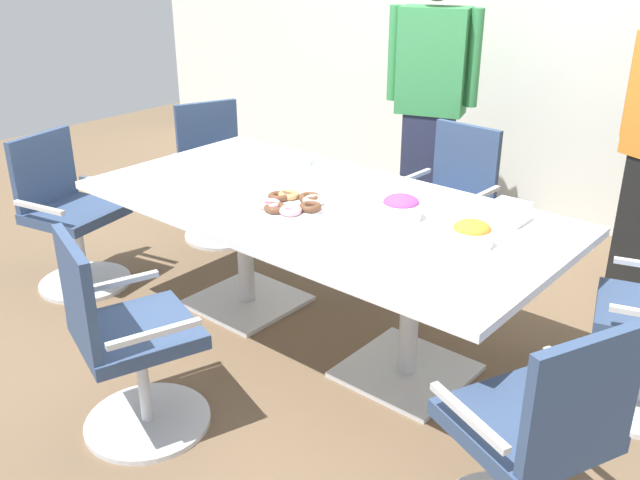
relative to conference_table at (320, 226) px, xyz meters
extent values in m
cube|color=brown|center=(0.00, 0.00, -0.63)|extent=(10.00, 10.00, 0.01)
cube|color=silver|center=(0.00, 2.40, 0.77)|extent=(8.00, 0.10, 2.80)
cube|color=white|center=(0.00, 0.00, 0.10)|extent=(2.40, 1.20, 0.04)
cube|color=silver|center=(-0.55, 0.00, -0.61)|extent=(0.56, 0.56, 0.02)
cylinder|color=silver|center=(-0.55, 0.00, -0.26)|extent=(0.09, 0.09, 0.69)
cube|color=silver|center=(0.55, 0.00, -0.61)|extent=(0.56, 0.56, 0.02)
cylinder|color=silver|center=(0.55, 0.00, -0.26)|extent=(0.09, 0.09, 0.69)
cylinder|color=silver|center=(-1.38, 0.57, -0.61)|extent=(0.70, 0.70, 0.02)
cylinder|color=silver|center=(-1.38, 0.57, -0.40)|extent=(0.05, 0.05, 0.41)
cube|color=#33476B|center=(-1.38, 0.57, -0.17)|extent=(0.60, 0.60, 0.06)
cube|color=#33476B|center=(-1.58, 0.65, 0.07)|extent=(0.20, 0.42, 0.42)
cube|color=silver|center=(-1.29, 0.80, -0.05)|extent=(0.35, 0.16, 0.02)
cube|color=silver|center=(-1.47, 0.35, -0.05)|extent=(0.35, 0.16, 0.02)
cylinder|color=silver|center=(-1.47, -0.47, -0.61)|extent=(0.64, 0.64, 0.02)
cylinder|color=silver|center=(-1.47, -0.47, -0.40)|extent=(0.05, 0.05, 0.41)
cube|color=#33476B|center=(-1.47, -0.47, -0.17)|extent=(0.55, 0.55, 0.06)
cube|color=#33476B|center=(-1.68, -0.52, 0.07)|extent=(0.13, 0.44, 0.42)
cube|color=silver|center=(-1.52, -0.23, -0.05)|extent=(0.37, 0.11, 0.02)
cube|color=silver|center=(-1.42, -0.71, -0.05)|extent=(0.37, 0.11, 0.02)
cylinder|color=silver|center=(-0.09, -1.05, -0.61)|extent=(0.68, 0.68, 0.02)
cylinder|color=silver|center=(-0.09, -1.05, -0.40)|extent=(0.05, 0.05, 0.41)
cube|color=#33476B|center=(-0.09, -1.05, -0.17)|extent=(0.58, 0.58, 0.06)
cube|color=#33476B|center=(-0.16, -1.25, 0.07)|extent=(0.43, 0.18, 0.42)
cube|color=silver|center=(-0.32, -0.97, -0.05)|extent=(0.14, 0.36, 0.02)
cube|color=silver|center=(0.14, -1.13, -0.05)|extent=(0.14, 0.36, 0.02)
cylinder|color=silver|center=(1.38, -0.57, -0.40)|extent=(0.05, 0.05, 0.41)
cube|color=#33476B|center=(1.38, -0.57, -0.17)|extent=(0.60, 0.60, 0.06)
cube|color=#33476B|center=(1.57, -0.66, 0.07)|extent=(0.21, 0.42, 0.42)
cube|color=silver|center=(1.29, -0.80, -0.05)|extent=(0.35, 0.17, 0.02)
cube|color=silver|center=(1.48, -0.35, -0.05)|extent=(0.35, 0.17, 0.02)
cylinder|color=silver|center=(1.47, 0.47, -0.61)|extent=(0.68, 0.68, 0.02)
cylinder|color=silver|center=(0.09, 1.05, -0.61)|extent=(0.56, 0.56, 0.02)
cylinder|color=silver|center=(0.09, 1.05, -0.40)|extent=(0.05, 0.05, 0.41)
cube|color=#33476B|center=(0.09, 1.05, -0.17)|extent=(0.48, 0.48, 0.06)
cube|color=#33476B|center=(0.10, 1.26, 0.07)|extent=(0.44, 0.06, 0.42)
cube|color=silver|center=(0.34, 1.04, -0.05)|extent=(0.05, 0.37, 0.02)
cube|color=silver|center=(-0.15, 1.06, -0.05)|extent=(0.05, 0.37, 0.02)
cube|color=#232842|center=(-0.36, 1.56, -0.20)|extent=(0.37, 0.29, 0.86)
cube|color=#388C4C|center=(-0.36, 1.56, 0.57)|extent=(0.49, 0.35, 0.68)
cylinder|color=#388C4C|center=(-0.11, 1.64, 0.61)|extent=(0.10, 0.10, 0.61)
cylinder|color=#388C4C|center=(-0.61, 1.47, 0.61)|extent=(0.10, 0.10, 0.61)
cylinder|color=orange|center=(0.88, 1.67, 0.56)|extent=(0.10, 0.10, 0.59)
cylinder|color=white|center=(0.42, 0.08, 0.16)|extent=(0.19, 0.19, 0.08)
ellipsoid|color=#9E3D8E|center=(0.42, 0.08, 0.20)|extent=(0.17, 0.17, 0.07)
cylinder|color=white|center=(0.82, 0.02, 0.16)|extent=(0.18, 0.18, 0.07)
ellipsoid|color=orange|center=(0.82, 0.02, 0.20)|extent=(0.16, 0.16, 0.07)
cylinder|color=white|center=(-0.06, -0.14, 0.13)|extent=(0.31, 0.31, 0.01)
torus|color=brown|center=(0.05, -0.13, 0.15)|extent=(0.11, 0.11, 0.03)
torus|color=white|center=(0.01, -0.05, 0.15)|extent=(0.11, 0.11, 0.03)
torus|color=brown|center=(-0.04, -0.03, 0.15)|extent=(0.11, 0.11, 0.03)
torus|color=tan|center=(-0.14, -0.07, 0.15)|extent=(0.11, 0.11, 0.03)
torus|color=brown|center=(-0.16, -0.12, 0.15)|extent=(0.11, 0.11, 0.03)
torus|color=pink|center=(-0.12, -0.23, 0.15)|extent=(0.11, 0.11, 0.03)
torus|color=brown|center=(-0.06, -0.25, 0.15)|extent=(0.11, 0.11, 0.03)
torus|color=pink|center=(0.01, -0.23, 0.15)|extent=(0.11, 0.11, 0.03)
cylinder|color=white|center=(-0.52, 0.39, 0.13)|extent=(0.19, 0.19, 0.01)
cylinder|color=silver|center=(-0.52, 0.39, 0.13)|extent=(0.19, 0.19, 0.01)
cylinder|color=white|center=(-0.52, 0.39, 0.14)|extent=(0.19, 0.19, 0.01)
cylinder|color=silver|center=(-0.52, 0.39, 0.15)|extent=(0.19, 0.19, 0.01)
cylinder|color=white|center=(-0.52, 0.39, 0.15)|extent=(0.19, 0.19, 0.01)
cylinder|color=silver|center=(-0.52, 0.39, 0.16)|extent=(0.19, 0.19, 0.01)
cylinder|color=white|center=(-0.52, 0.39, 0.16)|extent=(0.19, 0.19, 0.01)
cylinder|color=silver|center=(-0.52, 0.39, 0.17)|extent=(0.19, 0.19, 0.01)
cylinder|color=white|center=(-0.52, 0.39, 0.18)|extent=(0.19, 0.19, 0.01)
cube|color=white|center=(0.81, 0.37, 0.17)|extent=(0.16, 0.16, 0.09)
camera|label=1|loc=(2.09, -2.46, 1.33)|focal=39.51mm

